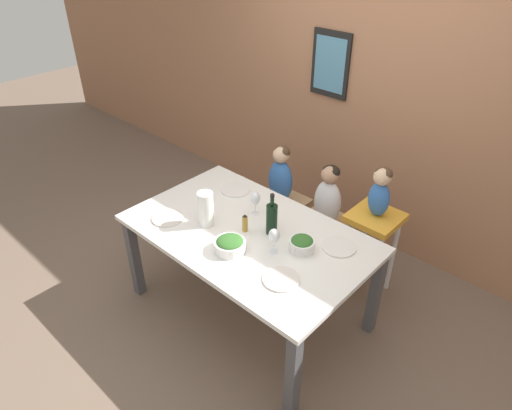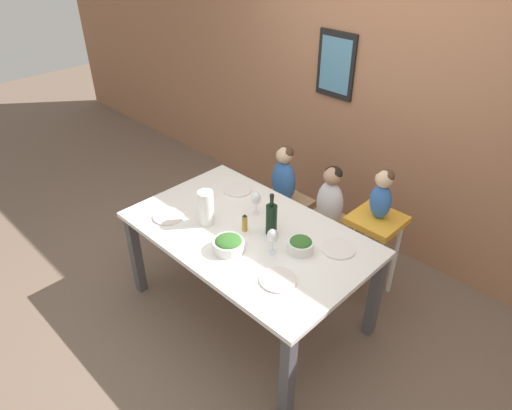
{
  "view_description": "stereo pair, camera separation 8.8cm",
  "coord_description": "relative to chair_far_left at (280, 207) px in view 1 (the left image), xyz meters",
  "views": [
    {
      "loc": [
        1.76,
        -1.83,
        2.65
      ],
      "look_at": [
        0.0,
        0.08,
        0.94
      ],
      "focal_mm": 32.0,
      "sensor_mm": 36.0,
      "label": 1
    },
    {
      "loc": [
        1.82,
        -1.77,
        2.65
      ],
      "look_at": [
        0.0,
        0.08,
        0.94
      ],
      "focal_mm": 32.0,
      "sensor_mm": 36.0,
      "label": 2
    }
  ],
  "objects": [
    {
      "name": "chair_far_left",
      "position": [
        0.0,
        0.0,
        0.0
      ],
      "size": [
        0.42,
        0.42,
        0.46
      ],
      "color": "silver",
      "rests_on": "ground_plane"
    },
    {
      "name": "paper_towel_roll",
      "position": [
        0.11,
        -0.95,
        0.5
      ],
      "size": [
        0.11,
        0.11,
        0.26
      ],
      "color": "white",
      "rests_on": "dining_table"
    },
    {
      "name": "salad_bowl_small",
      "position": [
        0.78,
        -0.72,
        0.41
      ],
      "size": [
        0.17,
        0.17,
        0.1
      ],
      "color": "white",
      "rests_on": "dining_table"
    },
    {
      "name": "condiment_bottle_hot_sauce",
      "position": [
        0.37,
        -0.82,
        0.43
      ],
      "size": [
        0.04,
        0.04,
        0.14
      ],
      "color": "#BC8E33",
      "rests_on": "dining_table"
    },
    {
      "name": "salad_bowl_large",
      "position": [
        0.44,
        -1.04,
        0.41
      ],
      "size": [
        0.21,
        0.21,
        0.1
      ],
      "color": "white",
      "rests_on": "dining_table"
    },
    {
      "name": "dinner_plate_front_right",
      "position": [
        0.87,
        -1.03,
        0.37
      ],
      "size": [
        0.23,
        0.23,
        0.01
      ],
      "color": "silver",
      "rests_on": "dining_table"
    },
    {
      "name": "wine_bottle",
      "position": [
        0.52,
        -0.71,
        0.49
      ],
      "size": [
        0.08,
        0.08,
        0.31
      ],
      "color": "black",
      "rests_on": "dining_table"
    },
    {
      "name": "person_child_center",
      "position": [
        0.49,
        0.0,
        0.33
      ],
      "size": [
        0.23,
        0.16,
        0.52
      ],
      "color": "silver",
      "rests_on": "chair_far_center"
    },
    {
      "name": "dinner_plate_back_right",
      "position": [
        0.95,
        -0.53,
        0.37
      ],
      "size": [
        0.23,
        0.23,
        0.01
      ],
      "color": "silver",
      "rests_on": "dining_table"
    },
    {
      "name": "wall_back",
      "position": [
        0.39,
        0.69,
        0.96
      ],
      "size": [
        10.0,
        0.09,
        2.7
      ],
      "color": "#9E6B4C",
      "rests_on": "ground_plane"
    },
    {
      "name": "dinner_plate_back_left",
      "position": [
        -0.06,
        -0.49,
        0.37
      ],
      "size": [
        0.23,
        0.23,
        0.01
      ],
      "color": "silver",
      "rests_on": "dining_table"
    },
    {
      "name": "chair_far_center",
      "position": [
        0.49,
        0.0,
        0.0
      ],
      "size": [
        0.42,
        0.42,
        0.46
      ],
      "color": "silver",
      "rests_on": "ground_plane"
    },
    {
      "name": "dining_table",
      "position": [
        0.39,
        -0.81,
        0.28
      ],
      "size": [
        1.7,
        1.04,
        0.76
      ],
      "color": "white",
      "rests_on": "ground_plane"
    },
    {
      "name": "person_baby_right",
      "position": [
        0.92,
        0.0,
        0.56
      ],
      "size": [
        0.16,
        0.13,
        0.39
      ],
      "color": "#3366B2",
      "rests_on": "chair_right_highchair"
    },
    {
      "name": "wine_glass_near",
      "position": [
        0.66,
        -0.86,
        0.49
      ],
      "size": [
        0.07,
        0.07,
        0.18
      ],
      "color": "white",
      "rests_on": "dining_table"
    },
    {
      "name": "chair_right_highchair",
      "position": [
        0.92,
        -0.0,
        0.19
      ],
      "size": [
        0.36,
        0.36,
        0.73
      ],
      "color": "silver",
      "rests_on": "ground_plane"
    },
    {
      "name": "wine_glass_far",
      "position": [
        0.28,
        -0.62,
        0.49
      ],
      "size": [
        0.07,
        0.07,
        0.18
      ],
      "color": "white",
      "rests_on": "dining_table"
    },
    {
      "name": "dinner_plate_front_left",
      "position": [
        -0.14,
        -1.09,
        0.37
      ],
      "size": [
        0.23,
        0.23,
        0.01
      ],
      "color": "silver",
      "rests_on": "dining_table"
    },
    {
      "name": "ground_plane",
      "position": [
        0.39,
        -0.81,
        -0.39
      ],
      "size": [
        14.0,
        14.0,
        0.0
      ],
      "primitive_type": "plane",
      "color": "#705B4C"
    },
    {
      "name": "person_child_left",
      "position": [
        0.0,
        0.0,
        0.33
      ],
      "size": [
        0.23,
        0.16,
        0.52
      ],
      "color": "#3366B2",
      "rests_on": "chair_far_left"
    }
  ]
}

